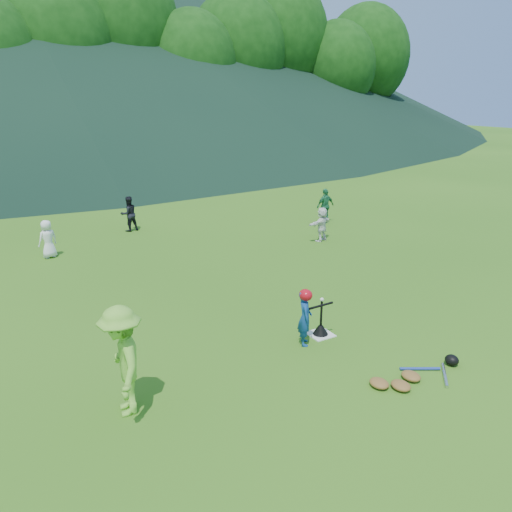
{
  "coord_description": "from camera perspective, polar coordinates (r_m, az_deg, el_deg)",
  "views": [
    {
      "loc": [
        -5.43,
        -6.92,
        4.44
      ],
      "look_at": [
        0.0,
        2.5,
        0.9
      ],
      "focal_mm": 35.0,
      "sensor_mm": 36.0,
      "label": 1
    }
  ],
  "objects": [
    {
      "name": "baseball",
      "position": [
        9.55,
        7.54,
        -4.96
      ],
      "size": [
        0.08,
        0.08,
        0.08
      ],
      "primitive_type": "sphere",
      "color": "white",
      "rests_on": "batting_tee"
    },
    {
      "name": "outfield_fence",
      "position": [
        35.54,
        -21.39,
        10.79
      ],
      "size": [
        70.07,
        0.08,
        1.33
      ],
      "color": "gray",
      "rests_on": "ground"
    },
    {
      "name": "batting_tee",
      "position": [
        9.8,
        7.4,
        -8.24
      ],
      "size": [
        0.3,
        0.3,
        0.68
      ],
      "color": "black",
      "rests_on": "home_plate"
    },
    {
      "name": "batter_child",
      "position": [
        9.26,
        5.61,
        -7.04
      ],
      "size": [
        0.41,
        0.46,
        1.06
      ],
      "primitive_type": "imported",
      "rotation": [
        0.0,
        0.0,
        1.08
      ],
      "color": "navy",
      "rests_on": "ground"
    },
    {
      "name": "fielder_c",
      "position": [
        18.1,
        7.92,
        5.69
      ],
      "size": [
        0.74,
        0.33,
        1.25
      ],
      "primitive_type": "imported",
      "rotation": [
        0.0,
        0.0,
        3.18
      ],
      "color": "#216F46",
      "rests_on": "ground"
    },
    {
      "name": "batter_gear",
      "position": [
        9.1,
        5.82,
        -4.56
      ],
      "size": [
        0.73,
        0.26,
        0.42
      ],
      "color": "#AD0B18",
      "rests_on": "ground"
    },
    {
      "name": "adult_coach",
      "position": [
        7.48,
        -15.01,
        -11.51
      ],
      "size": [
        0.77,
        1.15,
        1.66
      ],
      "primitive_type": "imported",
      "rotation": [
        0.0,
        0.0,
        -1.72
      ],
      "color": "#77C139",
      "rests_on": "ground"
    },
    {
      "name": "fielder_b",
      "position": [
        17.38,
        -14.33,
        4.69
      ],
      "size": [
        0.64,
        0.53,
        1.19
      ],
      "primitive_type": "imported",
      "rotation": [
        0.0,
        0.0,
        3.3
      ],
      "color": "black",
      "rests_on": "ground"
    },
    {
      "name": "fielder_a",
      "position": [
        15.25,
        -22.71,
        1.8
      ],
      "size": [
        0.62,
        0.5,
        1.09
      ],
      "primitive_type": "imported",
      "rotation": [
        0.0,
        0.0,
        3.49
      ],
      "color": "white",
      "rests_on": "ground"
    },
    {
      "name": "home_plate",
      "position": [
        9.85,
        7.37,
        -8.86
      ],
      "size": [
        0.45,
        0.45,
        0.02
      ],
      "primitive_type": "cube",
      "color": "silver",
      "rests_on": "ground"
    },
    {
      "name": "tree_line",
      "position": [
        41.31,
        -23.79,
        21.87
      ],
      "size": [
        70.04,
        11.4,
        14.82
      ],
      "color": "#382314",
      "rests_on": "ground"
    },
    {
      "name": "ground",
      "position": [
        9.86,
        7.37,
        -8.91
      ],
      "size": [
        120.0,
        120.0,
        0.0
      ],
      "primitive_type": "plane",
      "color": "#316316",
      "rests_on": "ground"
    },
    {
      "name": "fielder_d",
      "position": [
        15.84,
        7.52,
        3.63
      ],
      "size": [
        1.05,
        0.62,
        1.08
      ],
      "primitive_type": "imported",
      "rotation": [
        0.0,
        0.0,
        3.46
      ],
      "color": "white",
      "rests_on": "ground"
    },
    {
      "name": "equipment_pile",
      "position": [
        8.73,
        17.37,
        -12.98
      ],
      "size": [
        1.8,
        0.82,
        0.19
      ],
      "color": "olive",
      "rests_on": "ground"
    }
  ]
}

